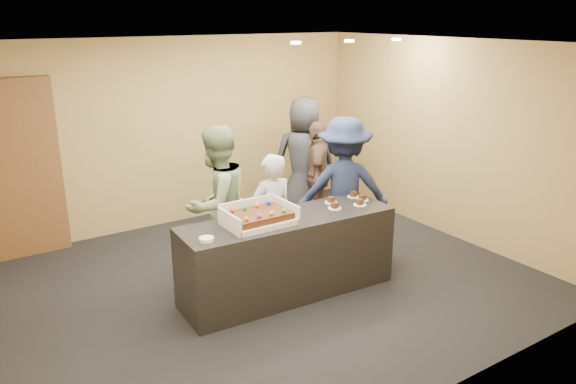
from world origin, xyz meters
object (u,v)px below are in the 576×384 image
at_px(person_server_grey, 272,217).
at_px(sheet_cake, 259,215).
at_px(person_sage_man, 217,204).
at_px(person_navy_man, 344,189).
at_px(storage_cabinet, 17,170).
at_px(plate_stack, 206,239).
at_px(cake_box, 258,219).
at_px(person_dark_suit, 305,161).
at_px(serving_counter, 288,256).
at_px(person_brown_extra, 317,175).

bearing_deg(person_server_grey, sheet_cake, 45.69).
distance_m(person_sage_man, person_navy_man, 1.62).
bearing_deg(person_server_grey, person_navy_man, 179.39).
distance_m(storage_cabinet, plate_stack, 3.12).
distance_m(cake_box, person_dark_suit, 2.52).
bearing_deg(serving_counter, sheet_cake, -176.93).
bearing_deg(person_sage_man, plate_stack, 37.78).
relative_size(serving_counter, person_dark_suit, 1.27).
bearing_deg(person_dark_suit, storage_cabinet, 14.90).
distance_m(storage_cabinet, sheet_cake, 3.33).
xyz_separation_m(storage_cabinet, person_sage_man, (1.77, -1.97, -0.22)).
bearing_deg(person_server_grey, serving_counter, 80.45).
height_order(serving_counter, plate_stack, plate_stack).
distance_m(plate_stack, person_navy_man, 2.22).
height_order(cake_box, plate_stack, cake_box).
bearing_deg(person_dark_suit, sheet_cake, 74.05).
bearing_deg(person_dark_suit, person_brown_extra, 132.51).
height_order(person_brown_extra, person_dark_suit, person_dark_suit).
bearing_deg(storage_cabinet, person_brown_extra, -18.19).
relative_size(cake_box, person_sage_man, 0.39).
distance_m(storage_cabinet, person_navy_man, 4.08).
relative_size(person_navy_man, person_dark_suit, 0.96).
bearing_deg(plate_stack, cake_box, 11.67).
bearing_deg(storage_cabinet, sheet_cake, -55.97).
xyz_separation_m(storage_cabinet, person_brown_extra, (3.74, -1.23, -0.36)).
height_order(cake_box, person_server_grey, person_server_grey).
xyz_separation_m(sheet_cake, person_sage_man, (-0.09, 0.79, -0.09)).
bearing_deg(person_server_grey, storage_cabinet, -45.81).
relative_size(sheet_cake, person_dark_suit, 0.32).
distance_m(storage_cabinet, cake_box, 3.31).
bearing_deg(person_brown_extra, person_server_grey, -14.42).
distance_m(serving_counter, cake_box, 0.61).
distance_m(cake_box, person_brown_extra, 2.41).
bearing_deg(serving_counter, person_dark_suit, 53.43).
distance_m(sheet_cake, person_navy_man, 1.56).
relative_size(cake_box, person_dark_suit, 0.38).
height_order(sheet_cake, person_brown_extra, person_brown_extra).
xyz_separation_m(cake_box, person_dark_suit, (1.82, 1.74, -0.01)).
xyz_separation_m(plate_stack, person_brown_extra, (2.54, 1.64, -0.14)).
xyz_separation_m(serving_counter, person_brown_extra, (1.52, 1.53, 0.33)).
height_order(sheet_cake, person_sage_man, person_sage_man).
bearing_deg(sheet_cake, person_navy_man, 16.80).
relative_size(sheet_cake, plate_stack, 4.17).
distance_m(storage_cabinet, person_sage_man, 2.66).
xyz_separation_m(sheet_cake, person_server_grey, (0.43, 0.45, -0.25)).
height_order(person_navy_man, person_brown_extra, person_navy_man).
height_order(serving_counter, person_dark_suit, person_dark_suit).
height_order(plate_stack, person_sage_man, person_sage_man).
height_order(serving_counter, person_brown_extra, person_brown_extra).
bearing_deg(serving_counter, person_navy_man, 24.75).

